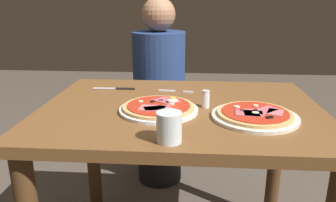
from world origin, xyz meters
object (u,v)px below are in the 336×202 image
object	(u,v)px
dining_table	(181,137)
water_glass_near	(169,129)
fork	(173,91)
pizza_across_left	(255,115)
knife	(117,89)
pizza_foreground	(159,108)
diner_person	(159,99)
salt_shaker	(206,99)

from	to	relation	value
dining_table	water_glass_near	bearing A→B (deg)	-94.05
fork	pizza_across_left	bearing A→B (deg)	-46.35
water_glass_near	knife	distance (m)	0.62
dining_table	fork	size ratio (longest dim) A/B	6.85
dining_table	pizza_foreground	bearing A→B (deg)	-139.66
pizza_foreground	knife	bearing A→B (deg)	127.66
pizza_foreground	knife	world-z (taller)	pizza_foreground
pizza_across_left	fork	distance (m)	0.44
diner_person	salt_shaker	bearing A→B (deg)	108.61
pizza_foreground	water_glass_near	world-z (taller)	water_glass_near
dining_table	salt_shaker	world-z (taller)	salt_shaker
dining_table	pizza_across_left	world-z (taller)	pizza_across_left
pizza_across_left	diner_person	bearing A→B (deg)	115.99
pizza_across_left	salt_shaker	world-z (taller)	salt_shaker
dining_table	pizza_across_left	xyz separation A→B (m)	(0.26, -0.12, 0.14)
dining_table	knife	bearing A→B (deg)	143.80
dining_table	fork	xyz separation A→B (m)	(-0.04, 0.20, 0.13)
dining_table	diner_person	bearing A→B (deg)	102.13
pizza_foreground	pizza_across_left	bearing A→B (deg)	-8.31
diner_person	knife	bearing A→B (deg)	74.91
pizza_foreground	diner_person	world-z (taller)	diner_person
dining_table	pizza_across_left	bearing A→B (deg)	-24.20
dining_table	diner_person	xyz separation A→B (m)	(-0.16, 0.75, -0.08)
water_glass_near	fork	size ratio (longest dim) A/B	0.57
pizza_foreground	fork	world-z (taller)	pizza_foreground
knife	water_glass_near	bearing A→B (deg)	-63.16
pizza_across_left	diner_person	size ratio (longest dim) A/B	0.26
fork	knife	size ratio (longest dim) A/B	0.81
pizza_foreground	water_glass_near	bearing A→B (deg)	-77.93
dining_table	pizza_foreground	size ratio (longest dim) A/B	3.69
pizza_foreground	diner_person	size ratio (longest dim) A/B	0.25
pizza_across_left	knife	bearing A→B (deg)	148.99
pizza_across_left	dining_table	bearing A→B (deg)	155.80
dining_table	pizza_foreground	xyz separation A→B (m)	(-0.08, -0.07, 0.14)
dining_table	pizza_foreground	world-z (taller)	pizza_foreground
dining_table	salt_shaker	xyz separation A→B (m)	(0.09, -0.01, 0.16)
knife	salt_shaker	world-z (taller)	salt_shaker
water_glass_near	fork	distance (m)	0.54
pizza_foreground	pizza_across_left	xyz separation A→B (m)	(0.34, -0.05, -0.00)
pizza_foreground	diner_person	distance (m)	0.85
dining_table	salt_shaker	size ratio (longest dim) A/B	16.17
pizza_foreground	diner_person	bearing A→B (deg)	95.69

